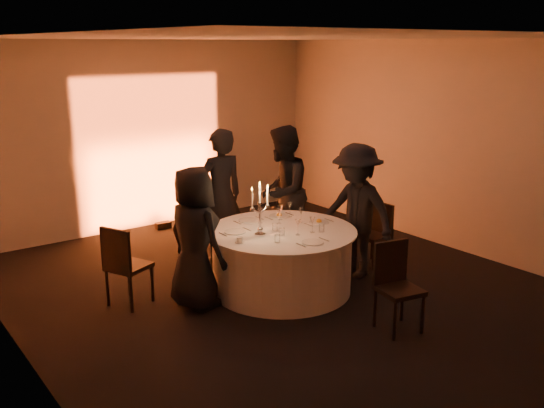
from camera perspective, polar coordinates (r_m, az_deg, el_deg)
floor at (r=7.53m, az=0.92°, el=-8.06°), size 7.00×7.00×0.00m
ceiling at (r=6.94m, az=1.02°, el=15.40°), size 7.00×7.00×0.00m
wall_back at (r=10.05m, az=-11.36°, el=6.37°), size 7.00×0.00×7.00m
wall_left at (r=5.82m, az=-23.18°, el=-0.64°), size 0.00×7.00×7.00m
wall_right at (r=9.20m, az=16.02°, el=5.32°), size 0.00×7.00×7.00m
uplighter_fixture at (r=10.10m, az=-10.21°, el=-1.98°), size 0.25×0.12×0.10m
banquet_table at (r=7.39m, az=0.93°, el=-5.31°), size 1.80×1.80×0.77m
chair_left at (r=7.10m, az=-13.80°, el=-5.31°), size 0.55×0.55×0.96m
chair_back_left at (r=8.57m, az=-6.79°, el=-1.21°), size 0.49×0.49×1.02m
chair_back_right at (r=8.91m, az=0.48°, el=-0.33°), size 0.64×0.64×1.06m
chair_right at (r=8.36m, az=9.84°, el=-2.49°), size 0.38×0.38×0.85m
chair_front at (r=6.53m, az=11.56°, el=-7.10°), size 0.48×0.48×0.94m
guest_left at (r=6.86m, az=-7.30°, el=-3.22°), size 0.66×0.89×1.64m
guest_back_left at (r=8.25m, az=-4.87°, el=0.72°), size 0.69×0.46×1.85m
guest_back_right at (r=8.49m, az=1.00°, el=1.17°), size 1.14×1.11×1.85m
guest_right at (r=7.80m, az=7.93°, el=-0.66°), size 0.81×1.21×1.73m
plate_left at (r=7.19m, az=-3.51°, el=-2.62°), size 0.36×0.25×0.01m
plate_back_left at (r=7.64m, az=-2.22°, el=-1.54°), size 0.36×0.25×0.01m
plate_back_right at (r=7.82m, az=0.68°, el=-1.07°), size 0.35×0.26×0.08m
plate_right at (r=7.57m, az=4.44°, el=-1.65°), size 0.36×0.25×0.08m
plate_front at (r=6.82m, az=3.84°, el=-3.61°), size 0.36×0.25×0.01m
coffee_cup at (r=6.82m, az=-3.05°, el=-3.40°), size 0.11×0.11×0.07m
candelabra at (r=7.00m, az=-1.14°, el=-1.21°), size 0.27×0.13×0.65m
wine_glass_a at (r=7.15m, az=3.83°, el=-1.65°), size 0.07×0.07×0.19m
wine_glass_b at (r=7.65m, az=0.78°, el=-0.50°), size 0.07×0.07×0.19m
wine_glass_c at (r=7.49m, az=0.68°, el=-0.85°), size 0.07×0.07×0.19m
wine_glass_d at (r=7.53m, az=2.75°, el=-0.76°), size 0.07×0.07×0.19m
wine_glass_e at (r=7.50m, az=-1.13°, el=-0.81°), size 0.07×0.07×0.19m
wine_glass_f at (r=7.79m, az=1.70°, el=-0.23°), size 0.07×0.07×0.19m
wine_glass_g at (r=7.05m, az=2.46°, el=-1.87°), size 0.07×0.07×0.19m
tumbler_a at (r=7.21m, az=4.69°, el=-2.29°), size 0.07×0.07×0.09m
tumbler_b at (r=6.81m, az=0.50°, el=-3.28°), size 0.07×0.07×0.09m
tumbler_c at (r=7.05m, az=0.97°, el=-2.63°), size 0.07×0.07×0.09m
tumbler_d at (r=7.22m, az=0.26°, el=-2.19°), size 0.07×0.07×0.09m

